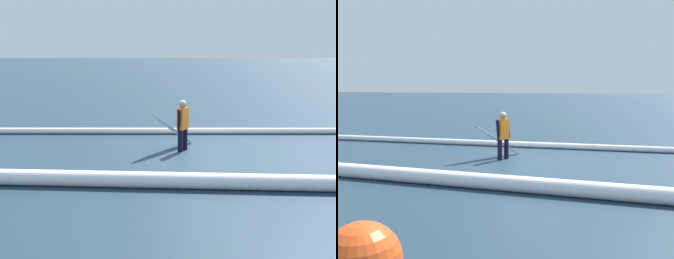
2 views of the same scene
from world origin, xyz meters
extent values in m
plane|color=#1F3444|center=(0.00, 0.00, 0.00)|extent=(157.65, 157.65, 0.00)
cylinder|color=black|center=(0.92, -0.18, 0.31)|extent=(0.14, 0.14, 0.63)
cylinder|color=black|center=(0.78, -0.42, 0.31)|extent=(0.14, 0.14, 0.63)
cube|color=orange|center=(0.85, -0.30, 0.94)|extent=(0.35, 0.39, 0.62)
sphere|color=gray|center=(0.85, -0.30, 1.35)|extent=(0.22, 0.22, 0.22)
cylinder|color=black|center=(0.96, -0.11, 0.94)|extent=(0.09, 0.25, 0.62)
cylinder|color=black|center=(0.74, -0.48, 0.94)|extent=(0.09, 0.23, 0.62)
ellipsoid|color=white|center=(1.16, -0.49, 0.60)|extent=(1.41, 1.70, 1.23)
ellipsoid|color=red|center=(1.16, -0.49, 0.60)|extent=(1.04, 1.29, 0.99)
cylinder|color=white|center=(0.74, -2.59, 0.11)|extent=(22.53, 0.47, 0.21)
cylinder|color=white|center=(1.30, 2.94, 0.17)|extent=(15.16, 1.09, 0.35)
camera|label=1|loc=(1.10, 11.59, 3.02)|focal=45.65mm
camera|label=2|loc=(-2.05, 10.68, 2.31)|focal=40.24mm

